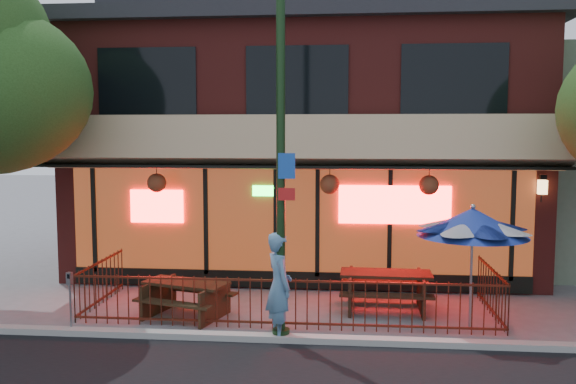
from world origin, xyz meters
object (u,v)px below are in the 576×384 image
object	(u,v)px
picnic_table_right	(386,285)
parking_meter_near	(70,292)
pedestrian	(279,286)
patio_umbrella	(473,222)
picnic_table_left	(186,294)
street_light	(281,168)

from	to	relation	value
picnic_table_right	parking_meter_near	xyz separation A→B (m)	(-6.03, -2.07, 0.25)
pedestrian	parking_meter_near	distance (m)	3.97
patio_umbrella	picnic_table_right	bearing A→B (deg)	148.23
picnic_table_left	picnic_table_right	bearing A→B (deg)	12.04
pedestrian	parking_meter_near	xyz separation A→B (m)	(-3.96, -0.05, -0.20)
parking_meter_near	street_light	bearing A→B (deg)	-0.04
pedestrian	picnic_table_right	bearing A→B (deg)	-70.42
picnic_table_left	parking_meter_near	bearing A→B (deg)	-148.00
patio_umbrella	pedestrian	bearing A→B (deg)	-163.90
picnic_table_right	patio_umbrella	distance (m)	2.39
picnic_table_left	parking_meter_near	world-z (taller)	parking_meter_near
patio_umbrella	parking_meter_near	size ratio (longest dim) A/B	2.07
patio_umbrella	pedestrian	world-z (taller)	patio_umbrella
parking_meter_near	picnic_table_left	bearing A→B (deg)	32.00
street_light	picnic_table_right	bearing A→B (deg)	45.70
picnic_table_left	pedestrian	size ratio (longest dim) A/B	1.02
picnic_table_right	pedestrian	distance (m)	2.93
picnic_table_left	parking_meter_near	size ratio (longest dim) A/B	1.74
picnic_table_right	pedestrian	bearing A→B (deg)	-135.61
pedestrian	picnic_table_left	bearing A→B (deg)	35.97
picnic_table_left	picnic_table_right	distance (m)	4.21
street_light	parking_meter_near	bearing A→B (deg)	179.96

